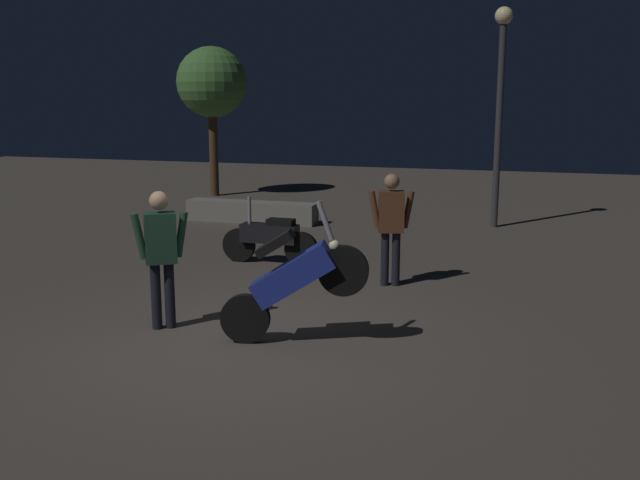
% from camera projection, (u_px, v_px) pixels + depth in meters
% --- Properties ---
extents(ground_plane, '(40.00, 40.00, 0.00)m').
position_uv_depth(ground_plane, '(243.00, 342.00, 8.26)').
color(ground_plane, '#4C443D').
extents(motorcycle_blue_foreground, '(1.65, 0.47, 1.63)m').
position_uv_depth(motorcycle_blue_foreground, '(293.00, 280.00, 8.02)').
color(motorcycle_blue_foreground, black).
rests_on(motorcycle_blue_foreground, ground_plane).
extents(motorcycle_black_parked_left, '(1.66, 0.31, 1.11)m').
position_uv_depth(motorcycle_black_parked_left, '(270.00, 238.00, 11.96)').
color(motorcycle_black_parked_left, black).
rests_on(motorcycle_black_parked_left, ground_plane).
extents(person_rider_beside, '(0.61, 0.43, 1.65)m').
position_uv_depth(person_rider_beside, '(161.00, 248.00, 8.55)').
color(person_rider_beside, black).
rests_on(person_rider_beside, ground_plane).
extents(person_bystander_far, '(0.66, 0.33, 1.64)m').
position_uv_depth(person_bystander_far, '(391.00, 220.00, 10.49)').
color(person_bystander_far, black).
rests_on(person_bystander_far, ground_plane).
extents(streetlamp_near, '(0.36, 0.36, 4.46)m').
position_uv_depth(streetlamp_near, '(500.00, 88.00, 14.81)').
color(streetlamp_near, '#38383D').
rests_on(streetlamp_near, ground_plane).
extents(tree_left_bg, '(1.88, 1.88, 4.01)m').
position_uv_depth(tree_left_bg, '(212.00, 83.00, 19.53)').
color(tree_left_bg, '#4C331E').
rests_on(tree_left_bg, ground_plane).
extents(planter_wall_low, '(2.92, 0.50, 0.45)m').
position_uv_depth(planter_wall_low, '(252.00, 212.00, 15.94)').
color(planter_wall_low, gray).
rests_on(planter_wall_low, ground_plane).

